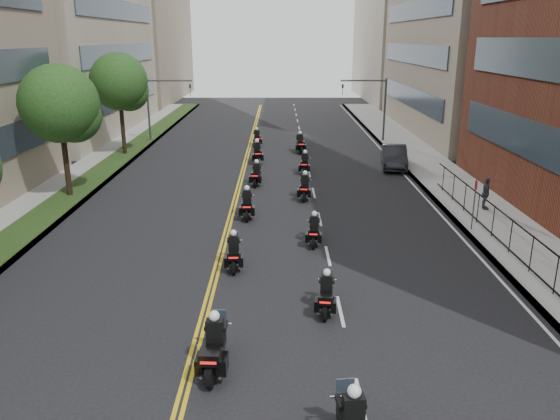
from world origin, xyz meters
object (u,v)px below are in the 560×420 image
at_px(motorcycle_2, 215,348).
at_px(motorcycle_3, 326,295).
at_px(motorcycle_10, 257,154).
at_px(parked_sedan, 394,157).
at_px(motorcycle_4, 234,253).
at_px(motorcycle_6, 247,205).
at_px(motorcycle_7, 305,188).
at_px(motorcycle_9, 305,164).
at_px(pedestrian_c, 486,193).
at_px(motorcycle_11, 300,144).
at_px(motorcycle_12, 257,139).
at_px(motorcycle_5, 314,231).
at_px(motorcycle_8, 256,175).

distance_m(motorcycle_2, motorcycle_3, 4.89).
height_order(motorcycle_10, parked_sedan, motorcycle_10).
height_order(motorcycle_4, motorcycle_10, motorcycle_10).
xyz_separation_m(motorcycle_6, motorcycle_10, (0.03, 13.00, 0.04)).
bearing_deg(motorcycle_7, motorcycle_9, 92.97).
bearing_deg(pedestrian_c, parked_sedan, 26.46).
relative_size(motorcycle_11, motorcycle_12, 1.10).
bearing_deg(motorcycle_3, motorcycle_5, 97.46).
distance_m(motorcycle_3, pedestrian_c, 14.74).
height_order(motorcycle_2, motorcycle_10, motorcycle_10).
height_order(motorcycle_2, motorcycle_12, motorcycle_2).
bearing_deg(parked_sedan, motorcycle_11, 149.05).
distance_m(motorcycle_5, motorcycle_8, 10.86).
xyz_separation_m(motorcycle_10, parked_sedan, (9.94, -1.54, 0.08)).
bearing_deg(parked_sedan, motorcycle_3, -99.16).
bearing_deg(motorcycle_2, motorcycle_6, 92.12).
height_order(motorcycle_10, motorcycle_11, motorcycle_10).
distance_m(motorcycle_8, pedestrian_c, 13.74).
xyz_separation_m(motorcycle_3, pedestrian_c, (9.50, 11.27, 0.41)).
bearing_deg(motorcycle_7, motorcycle_11, 94.67).
bearing_deg(motorcycle_7, motorcycle_2, -95.25).
bearing_deg(motorcycle_8, motorcycle_4, -86.59).
bearing_deg(motorcycle_2, motorcycle_3, 48.41).
xyz_separation_m(motorcycle_6, parked_sedan, (9.98, 11.46, 0.12)).
bearing_deg(motorcycle_11, pedestrian_c, -63.96).
bearing_deg(motorcycle_4, parked_sedan, 56.93).
bearing_deg(motorcycle_12, motorcycle_5, -88.65).
bearing_deg(motorcycle_5, motorcycle_7, 96.10).
xyz_separation_m(motorcycle_10, pedestrian_c, (12.74, -12.03, 0.30)).
bearing_deg(parked_sedan, motorcycle_10, 179.19).
xyz_separation_m(motorcycle_3, parked_sedan, (6.71, 21.76, 0.19)).
relative_size(motorcycle_9, motorcycle_11, 0.92).
xyz_separation_m(motorcycle_2, motorcycle_12, (-0.09, 33.52, -0.08)).
relative_size(motorcycle_10, motorcycle_12, 1.13).
relative_size(motorcycle_5, motorcycle_9, 0.94).
xyz_separation_m(motorcycle_5, parked_sedan, (6.72, 15.30, 0.19)).
distance_m(motorcycle_2, motorcycle_7, 17.51).
bearing_deg(motorcycle_9, motorcycle_12, 116.78).
distance_m(motorcycle_6, motorcycle_7, 4.65).
bearing_deg(pedestrian_c, motorcycle_4, 131.67).
xyz_separation_m(motorcycle_10, motorcycle_11, (3.35, 3.78, -0.02)).
distance_m(motorcycle_3, motorcycle_8, 17.16).
xyz_separation_m(motorcycle_7, parked_sedan, (6.81, 8.06, 0.14)).
bearing_deg(motorcycle_11, motorcycle_4, -103.33).
xyz_separation_m(motorcycle_2, pedestrian_c, (12.91, 14.76, 0.30)).
relative_size(motorcycle_4, pedestrian_c, 1.25).
bearing_deg(pedestrian_c, motorcycle_2, 150.37).
bearing_deg(motorcycle_8, parked_sedan, 31.76).
bearing_deg(pedestrian_c, motorcycle_10, 58.18).
bearing_deg(motorcycle_4, motorcycle_8, 84.56).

